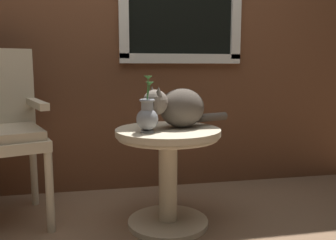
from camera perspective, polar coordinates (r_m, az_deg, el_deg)
name	(u,v)px	position (r m, az deg, el deg)	size (l,w,h in m)	color
ground_plane	(138,233)	(2.07, -4.79, -17.48)	(6.00, 6.00, 0.00)	#7F6047
back_wall	(125,10)	(2.68, -6.81, 16.93)	(4.00, 0.07, 2.60)	brown
wicker_side_table	(168,160)	(2.03, 0.00, -6.37)	(0.59, 0.59, 0.56)	beige
cat	(178,107)	(2.03, 1.68, 2.05)	(0.54, 0.29, 0.24)	brown
pewter_vase_with_ivy	(147,116)	(1.87, -3.30, 0.66)	(0.12, 0.12, 0.30)	gray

